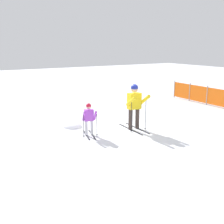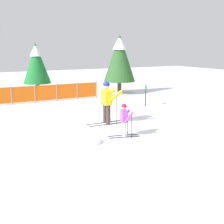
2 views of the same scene
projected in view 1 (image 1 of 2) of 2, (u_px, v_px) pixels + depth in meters
The scene contains 5 objects.
ground_plane at pixel (131, 127), 11.71m from camera, with size 60.00×60.00×0.00m, color white.
skier_adult at pixel (135, 103), 11.16m from camera, with size 1.76×0.80×1.84m.
skier_child at pixel (89, 117), 10.49m from camera, with size 1.19×0.61×1.24m.
safety_fence at pixel (217, 97), 15.32m from camera, with size 6.71×0.21×1.10m.
snow_mound at pixel (72, 126), 11.81m from camera, with size 0.96×0.82×0.38m, color white.
Camera 1 is at (9.12, -6.61, 3.37)m, focal length 45.00 mm.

